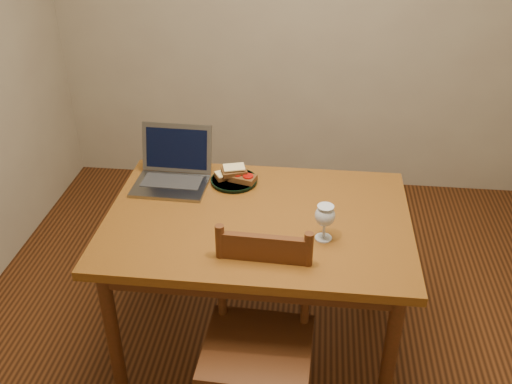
# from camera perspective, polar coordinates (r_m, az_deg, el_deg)

# --- Properties ---
(floor) EXTENTS (3.20, 3.20, 0.02)m
(floor) POSITION_cam_1_polar(r_m,az_deg,el_deg) (2.94, 1.88, -14.49)
(floor) COLOR black
(floor) RESTS_ON ground
(table) EXTENTS (1.30, 0.90, 0.74)m
(table) POSITION_cam_1_polar(r_m,az_deg,el_deg) (2.49, 0.18, -4.11)
(table) COLOR #512E0D
(table) RESTS_ON floor
(chair) EXTENTS (0.43, 0.41, 0.45)m
(chair) POSITION_cam_1_polar(r_m,az_deg,el_deg) (2.27, 0.24, -14.01)
(chair) COLOR #3D220C
(chair) RESTS_ON floor
(plate) EXTENTS (0.22, 0.22, 0.02)m
(plate) POSITION_cam_1_polar(r_m,az_deg,el_deg) (2.68, -2.20, 1.13)
(plate) COLOR black
(plate) RESTS_ON table
(sandwich_cheese) EXTENTS (0.12, 0.10, 0.03)m
(sandwich_cheese) POSITION_cam_1_polar(r_m,az_deg,el_deg) (2.69, -2.96, 1.76)
(sandwich_cheese) COLOR #381E0C
(sandwich_cheese) RESTS_ON plate
(sandwich_tomato) EXTENTS (0.14, 0.10, 0.04)m
(sandwich_tomato) POSITION_cam_1_polar(r_m,az_deg,el_deg) (2.66, -1.35, 1.50)
(sandwich_tomato) COLOR #381E0C
(sandwich_tomato) RESTS_ON plate
(sandwich_top) EXTENTS (0.13, 0.10, 0.04)m
(sandwich_top) POSITION_cam_1_polar(r_m,az_deg,el_deg) (2.66, -2.21, 2.16)
(sandwich_top) COLOR #381E0C
(sandwich_top) RESTS_ON plate
(milk_glass) EXTENTS (0.08, 0.08, 0.16)m
(milk_glass) POSITION_cam_1_polar(r_m,az_deg,el_deg) (2.28, 6.87, -3.03)
(milk_glass) COLOR white
(milk_glass) RESTS_ON table
(laptop) EXTENTS (0.34, 0.32, 0.24)m
(laptop) POSITION_cam_1_polar(r_m,az_deg,el_deg) (2.71, -8.26, 2.41)
(laptop) COLOR slate
(laptop) RESTS_ON table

